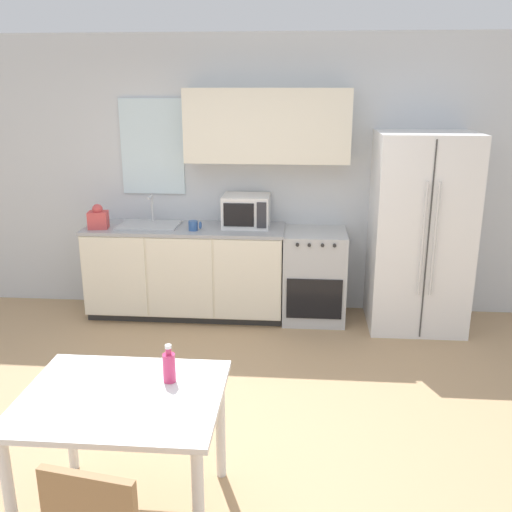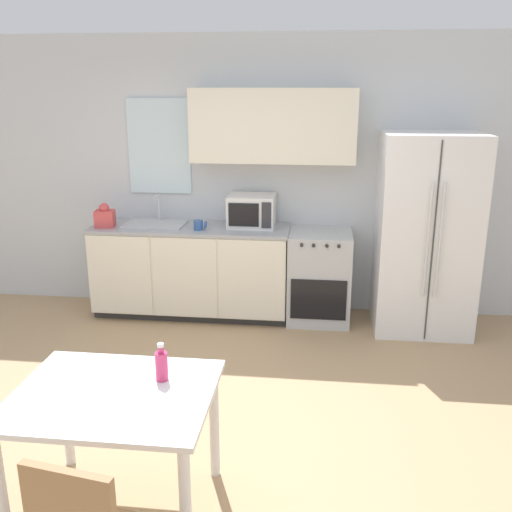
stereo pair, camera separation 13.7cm
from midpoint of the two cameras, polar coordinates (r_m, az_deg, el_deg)
The scene contains 11 objects.
ground_plane at distance 4.05m, azimuth -4.43°, elevation -16.61°, with size 12.00×12.00×0.00m, color tan.
wall_back at distance 5.68m, azimuth -0.05°, elevation 8.65°, with size 12.00×0.38×2.70m.
kitchen_counter at distance 5.70m, azimuth -5.75°, elevation -1.42°, with size 1.93×0.62×0.91m.
oven_range at distance 5.58m, azimuth 7.03°, elevation -2.04°, with size 0.60×0.60×0.88m.
refrigerator at distance 5.48m, azimuth 17.31°, elevation 2.12°, with size 0.87×0.77×1.83m.
kitchen_sink at distance 5.67m, azimuth -9.38°, elevation 3.23°, with size 0.58×0.40×0.28m.
microwave at distance 5.52m, azimuth 0.29°, elevation 4.55°, with size 0.45×0.39×0.31m.
coffee_mug at distance 5.42m, azimuth -4.98°, elevation 3.09°, with size 0.12×0.09×0.09m.
grocery_bag_0 at distance 5.67m, azimuth -14.22°, elevation 3.82°, with size 0.20×0.18×0.23m.
dining_table at distance 3.11m, azimuth -12.71°, elevation -14.86°, with size 1.02×0.83×0.72m.
drink_bottle at distance 3.08m, azimuth -8.15°, elevation -10.75°, with size 0.07×0.07×0.21m.
Camera 2 is at (0.76, -3.31, 2.22)m, focal length 40.00 mm.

